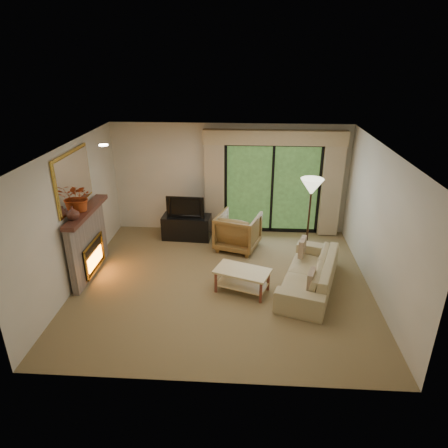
# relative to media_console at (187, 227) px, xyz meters

# --- Properties ---
(floor) EXTENTS (5.50, 5.50, 0.00)m
(floor) POSITION_rel_media_console_xyz_m (0.98, -1.95, -0.28)
(floor) COLOR olive
(floor) RESTS_ON ground
(ceiling) EXTENTS (5.50, 5.50, 0.00)m
(ceiling) POSITION_rel_media_console_xyz_m (0.98, -1.95, 2.32)
(ceiling) COLOR silver
(ceiling) RESTS_ON ground
(wall_back) EXTENTS (5.00, 0.00, 5.00)m
(wall_back) POSITION_rel_media_console_xyz_m (0.98, 0.55, 1.02)
(wall_back) COLOR beige
(wall_back) RESTS_ON ground
(wall_front) EXTENTS (5.00, 0.00, 5.00)m
(wall_front) POSITION_rel_media_console_xyz_m (0.98, -4.45, 1.02)
(wall_front) COLOR beige
(wall_front) RESTS_ON ground
(wall_left) EXTENTS (0.00, 5.00, 5.00)m
(wall_left) POSITION_rel_media_console_xyz_m (-1.77, -1.95, 1.02)
(wall_left) COLOR beige
(wall_left) RESTS_ON ground
(wall_right) EXTENTS (0.00, 5.00, 5.00)m
(wall_right) POSITION_rel_media_console_xyz_m (3.73, -1.95, 1.02)
(wall_right) COLOR beige
(wall_right) RESTS_ON ground
(fireplace) EXTENTS (0.24, 1.70, 1.37)m
(fireplace) POSITION_rel_media_console_xyz_m (-1.65, -1.75, 0.41)
(fireplace) COLOR slate
(fireplace) RESTS_ON floor
(mirror) EXTENTS (0.07, 1.45, 1.02)m
(mirror) POSITION_rel_media_console_xyz_m (-1.74, -1.75, 1.67)
(mirror) COLOR gold
(mirror) RESTS_ON wall_left
(sliding_door) EXTENTS (2.26, 0.10, 2.16)m
(sliding_door) POSITION_rel_media_console_xyz_m (1.98, 0.50, 0.82)
(sliding_door) COLOR black
(sliding_door) RESTS_ON floor
(curtain_left) EXTENTS (0.45, 0.18, 2.35)m
(curtain_left) POSITION_rel_media_console_xyz_m (0.63, 0.39, 0.92)
(curtain_left) COLOR tan
(curtain_left) RESTS_ON floor
(curtain_right) EXTENTS (0.45, 0.18, 2.35)m
(curtain_right) POSITION_rel_media_console_xyz_m (3.33, 0.39, 0.92)
(curtain_right) COLOR tan
(curtain_right) RESTS_ON floor
(cornice) EXTENTS (3.20, 0.24, 0.32)m
(cornice) POSITION_rel_media_console_xyz_m (1.98, 0.41, 2.04)
(cornice) COLOR tan
(cornice) RESTS_ON wall_back
(media_console) EXTENTS (1.14, 0.56, 0.56)m
(media_console) POSITION_rel_media_console_xyz_m (0.00, 0.00, 0.00)
(media_console) COLOR black
(media_console) RESTS_ON floor
(tv) EXTENTS (0.88, 0.16, 0.50)m
(tv) POSITION_rel_media_console_xyz_m (0.00, 0.00, 0.53)
(tv) COLOR black
(tv) RESTS_ON media_console
(armchair) EXTENTS (1.10, 1.11, 0.82)m
(armchair) POSITION_rel_media_console_xyz_m (1.21, -0.45, 0.13)
(armchair) COLOR brown
(armchair) RESTS_ON floor
(sofa) EXTENTS (1.44, 2.30, 0.63)m
(sofa) POSITION_rel_media_console_xyz_m (2.59, -1.99, 0.04)
(sofa) COLOR tan
(sofa) RESTS_ON floor
(pillow_near) EXTENTS (0.19, 0.36, 0.35)m
(pillow_near) POSITION_rel_media_console_xyz_m (2.51, -2.61, 0.25)
(pillow_near) COLOR brown
(pillow_near) RESTS_ON sofa
(pillow_far) EXTENTS (0.20, 0.37, 0.36)m
(pillow_far) POSITION_rel_media_console_xyz_m (2.51, -1.37, 0.25)
(pillow_far) COLOR brown
(pillow_far) RESTS_ON sofa
(coffee_table) EXTENTS (1.10, 0.83, 0.44)m
(coffee_table) POSITION_rel_media_console_xyz_m (1.35, -2.20, -0.06)
(coffee_table) COLOR #DDC286
(coffee_table) RESTS_ON floor
(floor_lamp) EXTENTS (0.61, 0.61, 1.74)m
(floor_lamp) POSITION_rel_media_console_xyz_m (2.69, -0.77, 0.59)
(floor_lamp) COLOR beige
(floor_lamp) RESTS_ON floor
(vase) EXTENTS (0.27, 0.27, 0.24)m
(vase) POSITION_rel_media_console_xyz_m (-1.63, -2.22, 1.21)
(vase) COLOR #4C281E
(vase) RESTS_ON fireplace
(branches) EXTENTS (0.52, 0.46, 0.53)m
(branches) POSITION_rel_media_console_xyz_m (-1.63, -1.83, 1.36)
(branches) COLOR #9C3914
(branches) RESTS_ON fireplace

